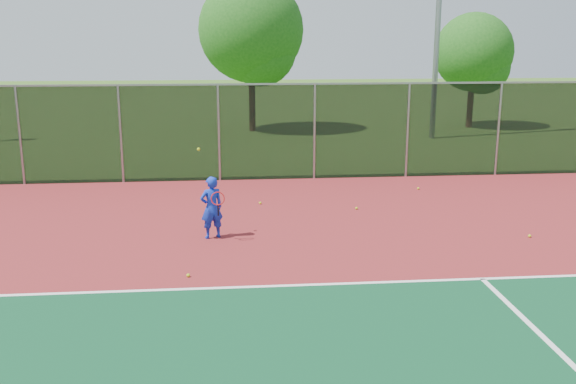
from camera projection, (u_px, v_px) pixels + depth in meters
name	position (u px, v px, depth m)	size (l,w,h in m)	color
ground	(426.00, 365.00, 8.95)	(120.00, 120.00, 0.00)	#345F1B
court_apron	(391.00, 306.00, 10.88)	(30.00, 20.00, 0.02)	maroon
fence_back	(315.00, 130.00, 20.18)	(30.00, 0.06, 3.03)	black
tennis_player	(212.00, 207.00, 14.34)	(0.60, 0.66, 2.05)	#1431BE
practice_ball_0	(188.00, 275.00, 12.13)	(0.07, 0.07, 0.07)	#BCD118
practice_ball_1	(260.00, 203.00, 17.38)	(0.07, 0.07, 0.07)	#BCD118
practice_ball_3	(357.00, 208.00, 16.85)	(0.07, 0.07, 0.07)	#BCD118
practice_ball_4	(218.00, 214.00, 16.32)	(0.07, 0.07, 0.07)	#BCD118
practice_ball_5	(530.00, 236.00, 14.51)	(0.07, 0.07, 0.07)	#BCD118
practice_ball_6	(418.00, 188.00, 19.03)	(0.07, 0.07, 0.07)	#BCD118
tree_back_left	(253.00, 35.00, 29.74)	(4.89, 4.89, 7.19)	#392714
tree_back_mid	(476.00, 56.00, 31.24)	(3.81, 3.81, 5.60)	#392714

